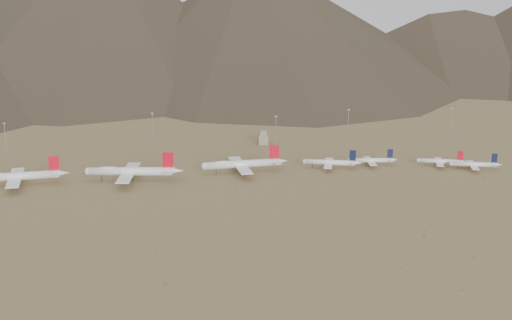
{
  "coord_description": "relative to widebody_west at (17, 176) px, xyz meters",
  "views": [
    {
      "loc": [
        -52.28,
        -457.38,
        137.67
      ],
      "look_at": [
        12.28,
        30.0,
        9.99
      ],
      "focal_mm": 50.0,
      "sensor_mm": 36.0,
      "label": 1
    }
  ],
  "objects": [
    {
      "name": "widebody_east",
      "position": [
        153.79,
        12.6,
        -0.07
      ],
      "size": [
        63.48,
        49.11,
        18.87
      ],
      "rotation": [
        0.0,
        0.0,
        0.1
      ],
      "color": "white",
      "rests_on": "ground"
    },
    {
      "name": "mast_far_west",
      "position": [
        -25.1,
        90.18,
        7.63
      ],
      "size": [
        2.0,
        0.6,
        25.7
      ],
      "color": "gray",
      "rests_on": "ground"
    },
    {
      "name": "narrowbody_b",
      "position": [
        252.2,
        19.3,
        -2.53
      ],
      "size": [
        37.82,
        27.24,
        12.48
      ],
      "rotation": [
        0.0,
        0.0,
        -0.08
      ],
      "color": "white",
      "rests_on": "ground"
    },
    {
      "name": "narrowbody_c",
      "position": [
        302.6,
        10.11,
        -2.6
      ],
      "size": [
        35.98,
        26.73,
        12.26
      ],
      "rotation": [
        0.0,
        0.0,
        -0.3
      ],
      "color": "white",
      "rests_on": "ground"
    },
    {
      "name": "widebody_west",
      "position": [
        0.0,
        0.0,
        0.0
      ],
      "size": [
        64.16,
        49.65,
        19.08
      ],
      "rotation": [
        0.0,
        0.0,
        0.1
      ],
      "color": "white",
      "rests_on": "ground"
    },
    {
      "name": "ground",
      "position": [
        151.27,
        -21.04,
        -6.58
      ],
      "size": [
        3000.0,
        3000.0,
        0.0
      ],
      "primitive_type": "plane",
      "color": "#9F8252",
      "rests_on": "ground"
    },
    {
      "name": "narrowbody_d",
      "position": [
        323.42,
        -1.76,
        -2.53
      ],
      "size": [
        37.11,
        27.33,
        12.46
      ],
      "rotation": [
        0.0,
        0.0,
        -0.24
      ],
      "color": "white",
      "rests_on": "ground"
    },
    {
      "name": "narrowbody_a",
      "position": [
        220.01,
        15.09,
        -1.92
      ],
      "size": [
        42.41,
        31.37,
        14.34
      ],
      "rotation": [
        0.0,
        0.0,
        -0.27
      ],
      "color": "white",
      "rests_on": "ground"
    },
    {
      "name": "widebody_centre",
      "position": [
        75.42,
        1.16,
        0.43
      ],
      "size": [
        68.19,
        52.94,
        20.31
      ],
      "rotation": [
        0.0,
        0.0,
        -0.13
      ],
      "color": "white",
      "rests_on": "ground"
    },
    {
      "name": "mast_west",
      "position": [
        89.77,
        117.13,
        7.63
      ],
      "size": [
        2.0,
        0.6,
        25.7
      ],
      "color": "gray",
      "rests_on": "ground"
    },
    {
      "name": "control_tower",
      "position": [
        181.27,
        98.96,
        -1.26
      ],
      "size": [
        8.0,
        8.0,
        12.0
      ],
      "color": "gray",
      "rests_on": "ground"
    },
    {
      "name": "desert_scrub",
      "position": [
        172.56,
        -110.42,
        -6.22
      ],
      "size": [
        446.84,
        174.51,
        0.98
      ],
      "color": "brown",
      "rests_on": "ground"
    },
    {
      "name": "mast_far_east",
      "position": [
        348.89,
        105.0,
        7.63
      ],
      "size": [
        2.0,
        0.6,
        25.7
      ],
      "color": "gray",
      "rests_on": "ground"
    },
    {
      "name": "mast_east",
      "position": [
        257.9,
        111.25,
        7.63
      ],
      "size": [
        2.0,
        0.6,
        25.7
      ],
      "color": "gray",
      "rests_on": "ground"
    },
    {
      "name": "mast_centre",
      "position": [
        190.95,
        90.24,
        7.63
      ],
      "size": [
        2.0,
        0.6,
        25.7
      ],
      "color": "gray",
      "rests_on": "ground"
    }
  ]
}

